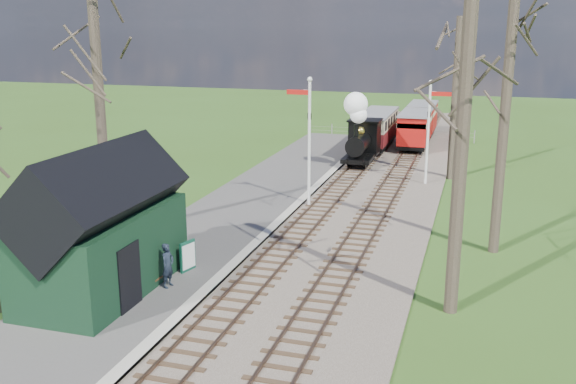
% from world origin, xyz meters
% --- Properties ---
extents(ground, '(140.00, 140.00, 0.00)m').
position_xyz_m(ground, '(0.00, 0.00, 0.00)').
color(ground, '#315019').
rests_on(ground, ground).
extents(distant_hills, '(114.40, 48.00, 22.02)m').
position_xyz_m(distant_hills, '(1.40, 64.38, -16.21)').
color(distant_hills, '#385B23').
rests_on(distant_hills, ground).
extents(ballast_bed, '(8.00, 60.00, 0.10)m').
position_xyz_m(ballast_bed, '(1.30, 22.00, 0.05)').
color(ballast_bed, brown).
rests_on(ballast_bed, ground).
extents(track_near, '(1.60, 60.00, 0.15)m').
position_xyz_m(track_near, '(0.00, 22.00, 0.10)').
color(track_near, brown).
rests_on(track_near, ground).
extents(track_far, '(1.60, 60.00, 0.15)m').
position_xyz_m(track_far, '(2.60, 22.00, 0.10)').
color(track_far, brown).
rests_on(track_far, ground).
extents(platform, '(5.00, 44.00, 0.20)m').
position_xyz_m(platform, '(-3.50, 14.00, 0.10)').
color(platform, '#474442').
rests_on(platform, ground).
extents(coping_strip, '(0.40, 44.00, 0.21)m').
position_xyz_m(coping_strip, '(-1.20, 14.00, 0.10)').
color(coping_strip, '#B2AD9E').
rests_on(coping_strip, ground).
extents(station_shed, '(3.25, 6.30, 4.78)m').
position_xyz_m(station_shed, '(-4.30, 4.00, 2.27)').
color(station_shed, black).
rests_on(station_shed, platform).
extents(semaphore_near, '(1.22, 0.24, 6.22)m').
position_xyz_m(semaphore_near, '(-0.77, 16.00, 3.62)').
color(semaphore_near, silver).
rests_on(semaphore_near, ground).
extents(semaphore_far, '(1.22, 0.24, 5.72)m').
position_xyz_m(semaphore_far, '(4.37, 22.00, 3.35)').
color(semaphore_far, silver).
rests_on(semaphore_far, ground).
extents(bare_trees, '(15.51, 22.39, 12.00)m').
position_xyz_m(bare_trees, '(1.33, 10.10, 5.21)').
color(bare_trees, '#382D23').
rests_on(bare_trees, ground).
extents(fence_line, '(12.60, 0.08, 1.00)m').
position_xyz_m(fence_line, '(0.30, 36.00, 0.55)').
color(fence_line, slate).
rests_on(fence_line, ground).
extents(locomotive, '(1.82, 4.24, 4.54)m').
position_xyz_m(locomotive, '(-0.01, 25.67, 2.09)').
color(locomotive, black).
rests_on(locomotive, ground).
extents(coach, '(2.12, 7.27, 2.23)m').
position_xyz_m(coach, '(0.00, 31.74, 1.53)').
color(coach, black).
rests_on(coach, ground).
extents(red_carriage_a, '(2.02, 5.00, 2.12)m').
position_xyz_m(red_carriage_a, '(2.60, 32.19, 1.47)').
color(red_carriage_a, black).
rests_on(red_carriage_a, ground).
extents(red_carriage_b, '(2.02, 5.00, 2.12)m').
position_xyz_m(red_carriage_b, '(2.60, 37.69, 1.47)').
color(red_carriage_b, black).
rests_on(red_carriage_b, ground).
extents(sign_board, '(0.28, 0.73, 1.08)m').
position_xyz_m(sign_board, '(-2.46, 6.29, 0.74)').
color(sign_board, '#0E412F').
rests_on(sign_board, platform).
extents(bench, '(0.53, 1.50, 0.84)m').
position_xyz_m(bench, '(-3.12, 4.52, 0.59)').
color(bench, '#402B16').
rests_on(bench, platform).
extents(person, '(0.42, 0.58, 1.49)m').
position_xyz_m(person, '(-2.46, 4.80, 0.94)').
color(person, '#19212E').
rests_on(person, platform).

